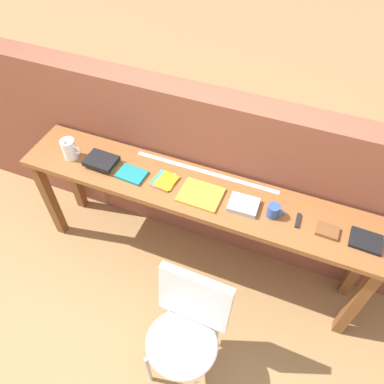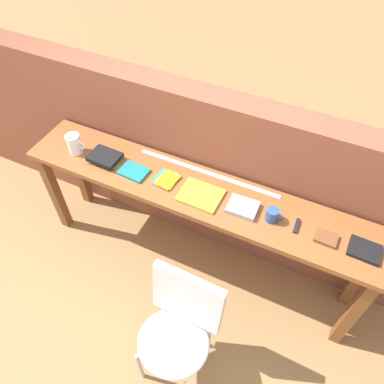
# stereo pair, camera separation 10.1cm
# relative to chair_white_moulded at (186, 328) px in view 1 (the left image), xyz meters

# --- Properties ---
(ground_plane) EXTENTS (40.00, 40.00, 0.00)m
(ground_plane) POSITION_rel_chair_white_moulded_xyz_m (-0.25, 0.46, -0.53)
(ground_plane) COLOR #9E7547
(brick_wall_back) EXTENTS (6.00, 0.20, 1.39)m
(brick_wall_back) POSITION_rel_chair_white_moulded_xyz_m (-0.25, 1.10, 0.17)
(brick_wall_back) COLOR brown
(brick_wall_back) RESTS_ON ground
(sideboard) EXTENTS (2.50, 0.44, 0.88)m
(sideboard) POSITION_rel_chair_white_moulded_xyz_m (-0.25, 0.76, 0.21)
(sideboard) COLOR brown
(sideboard) RESTS_ON ground
(chair_white_moulded) EXTENTS (0.45, 0.46, 0.89)m
(chair_white_moulded) POSITION_rel_chair_white_moulded_xyz_m (0.00, 0.00, 0.00)
(chair_white_moulded) COLOR silver
(chair_white_moulded) RESTS_ON ground
(pitcher_white) EXTENTS (0.14, 0.10, 0.18)m
(pitcher_white) POSITION_rel_chair_white_moulded_xyz_m (-1.17, 0.71, 0.43)
(pitcher_white) COLOR white
(pitcher_white) RESTS_ON sideboard
(book_stack_leftmost) EXTENTS (0.24, 0.17, 0.05)m
(book_stack_leftmost) POSITION_rel_chair_white_moulded_xyz_m (-0.94, 0.73, 0.38)
(book_stack_leftmost) COLOR olive
(book_stack_leftmost) RESTS_ON sideboard
(magazine_cycling) EXTENTS (0.20, 0.15, 0.02)m
(magazine_cycling) POSITION_rel_chair_white_moulded_xyz_m (-0.69, 0.71, 0.36)
(magazine_cycling) COLOR #19757A
(magazine_cycling) RESTS_ON sideboard
(pamphlet_pile_colourful) EXTENTS (0.17, 0.18, 0.01)m
(pamphlet_pile_colourful) POSITION_rel_chair_white_moulded_xyz_m (-0.46, 0.74, 0.36)
(pamphlet_pile_colourful) COLOR green
(pamphlet_pile_colourful) RESTS_ON sideboard
(book_open_centre) EXTENTS (0.28, 0.22, 0.02)m
(book_open_centre) POSITION_rel_chair_white_moulded_xyz_m (-0.19, 0.71, 0.36)
(book_open_centre) COLOR gold
(book_open_centre) RESTS_ON sideboard
(book_grey_hardcover) EXTENTS (0.19, 0.16, 0.03)m
(book_grey_hardcover) POSITION_rel_chair_white_moulded_xyz_m (0.10, 0.73, 0.37)
(book_grey_hardcover) COLOR #9E9EA3
(book_grey_hardcover) RESTS_ON sideboard
(mug) EXTENTS (0.11, 0.08, 0.09)m
(mug) POSITION_rel_chair_white_moulded_xyz_m (0.29, 0.73, 0.40)
(mug) COLOR #2D4C8C
(mug) RESTS_ON sideboard
(multitool_folded) EXTENTS (0.03, 0.11, 0.02)m
(multitool_folded) POSITION_rel_chair_white_moulded_xyz_m (0.44, 0.74, 0.36)
(multitool_folded) COLOR black
(multitool_folded) RESTS_ON sideboard
(leather_journal_brown) EXTENTS (0.13, 0.10, 0.02)m
(leather_journal_brown) POSITION_rel_chair_white_moulded_xyz_m (0.62, 0.73, 0.37)
(leather_journal_brown) COLOR brown
(leather_journal_brown) RESTS_ON sideboard
(book_repair_rightmost) EXTENTS (0.18, 0.15, 0.02)m
(book_repair_rightmost) POSITION_rel_chair_white_moulded_xyz_m (0.84, 0.74, 0.37)
(book_repair_rightmost) COLOR black
(book_repair_rightmost) RESTS_ON sideboard
(ruler_metal_back_edge) EXTENTS (1.03, 0.03, 0.00)m
(ruler_metal_back_edge) POSITION_rel_chair_white_moulded_xyz_m (-0.23, 0.93, 0.35)
(ruler_metal_back_edge) COLOR silver
(ruler_metal_back_edge) RESTS_ON sideboard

